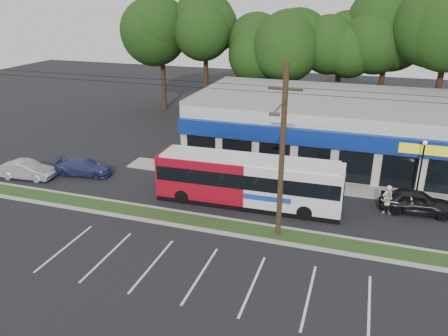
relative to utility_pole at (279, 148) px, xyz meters
name	(u,v)px	position (x,y,z in m)	size (l,w,h in m)	color
ground	(224,236)	(-2.83, -0.93, -5.41)	(120.00, 120.00, 0.00)	black
grass_strip	(229,227)	(-2.83, 0.07, -5.35)	(40.00, 1.60, 0.12)	#223C18
curb_south	(225,233)	(-2.83, -0.78, -5.34)	(40.00, 0.25, 0.14)	#9E9E93
curb_north	(233,220)	(-2.83, 0.92, -5.34)	(40.00, 0.25, 0.14)	#9E9E93
sidewalk	(327,186)	(2.17, 8.07, -5.36)	(32.00, 2.20, 0.10)	#9E9E93
strip_mall	(344,128)	(2.67, 14.99, -2.76)	(25.00, 12.55, 5.30)	#BAB6AC
utility_pole	(279,148)	(0.00, 0.00, 0.00)	(50.00, 2.77, 10.00)	black
lamp_post	(421,163)	(8.17, 7.87, -2.74)	(0.30, 0.30, 4.25)	black
tree_line	(341,45)	(1.17, 25.07, 3.00)	(46.76, 6.76, 11.83)	black
metrobus	(248,180)	(-2.61, 3.57, -3.67)	(12.32, 2.94, 3.29)	maroon
car_dark	(417,202)	(8.00, 5.74, -4.65)	(1.81, 4.50, 1.53)	black
car_silver	(27,170)	(-19.83, 2.57, -4.72)	(1.46, 4.18, 1.38)	#999CA1
car_blue	(84,167)	(-16.14, 4.57, -4.77)	(1.79, 4.40, 1.28)	navy
pedestrian_a	(387,199)	(6.17, 5.07, -4.44)	(0.71, 0.46, 1.94)	silver
pedestrian_b	(387,201)	(6.17, 5.07, -4.60)	(0.79, 0.62, 1.63)	#BCACA9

